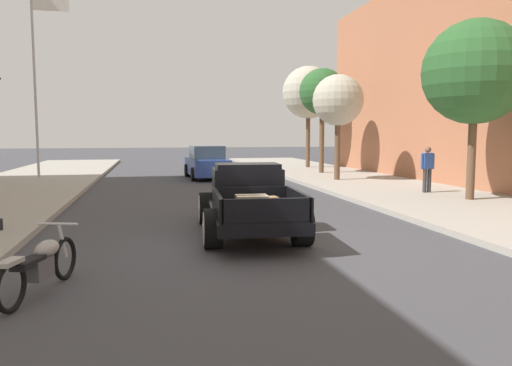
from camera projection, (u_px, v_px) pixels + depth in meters
name	position (u px, v px, depth m)	size (l,w,h in m)	color
ground_plane	(250.00, 245.00, 10.09)	(140.00, 140.00, 0.00)	#3D3D42
hotrod_truck_black	(248.00, 199.00, 11.45)	(2.38, 5.02, 1.58)	black
motorcycle_parked	(40.00, 264.00, 6.99)	(0.82, 2.05, 0.93)	black
car_background_blue	(207.00, 163.00, 24.95)	(2.04, 4.38, 1.65)	#284293
pedestrian_sidewalk_right	(427.00, 166.00, 17.81)	(0.53, 0.22, 1.65)	#333338
flagpole	(39.00, 59.00, 23.42)	(1.74, 0.16, 9.16)	#B2B2B7
street_tree_nearest	(475.00, 72.00, 15.61)	(3.27, 3.27, 5.68)	brown
street_tree_second	(338.00, 101.00, 22.47)	(2.31, 2.31, 4.77)	brown
street_tree_third	(322.00, 92.00, 26.43)	(2.47, 2.47, 5.56)	brown
street_tree_farthest	(308.00, 93.00, 30.72)	(3.22, 3.22, 6.25)	brown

